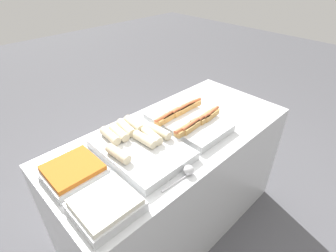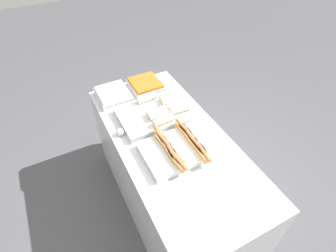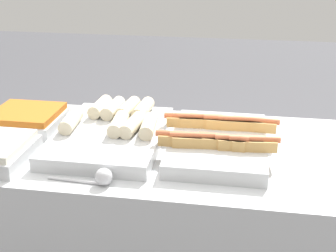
# 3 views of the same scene
# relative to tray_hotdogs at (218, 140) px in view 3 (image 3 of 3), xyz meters

# --- Properties ---
(counter) EXTENTS (1.60, 0.73, 0.85)m
(counter) POSITION_rel_tray_hotdogs_xyz_m (-0.12, -0.00, -0.47)
(counter) COLOR silver
(counter) RESTS_ON ground_plane
(tray_hotdogs) EXTENTS (0.42, 0.50, 0.10)m
(tray_hotdogs) POSITION_rel_tray_hotdogs_xyz_m (0.00, 0.00, 0.00)
(tray_hotdogs) COLOR silver
(tray_hotdogs) RESTS_ON counter
(tray_wraps) EXTENTS (0.38, 0.53, 0.10)m
(tray_wraps) POSITION_rel_tray_hotdogs_xyz_m (-0.39, 0.02, -0.00)
(tray_wraps) COLOR silver
(tray_wraps) RESTS_ON counter
(tray_side_back) EXTENTS (0.27, 0.25, 0.07)m
(tray_side_back) POSITION_rel_tray_hotdogs_xyz_m (-0.75, 0.08, -0.00)
(tray_side_back) COLOR silver
(tray_side_back) RESTS_ON counter
(serving_spoon_near) EXTENTS (0.21, 0.05, 0.05)m
(serving_spoon_near) POSITION_rel_tray_hotdogs_xyz_m (-0.34, -0.30, -0.01)
(serving_spoon_near) COLOR silver
(serving_spoon_near) RESTS_ON counter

